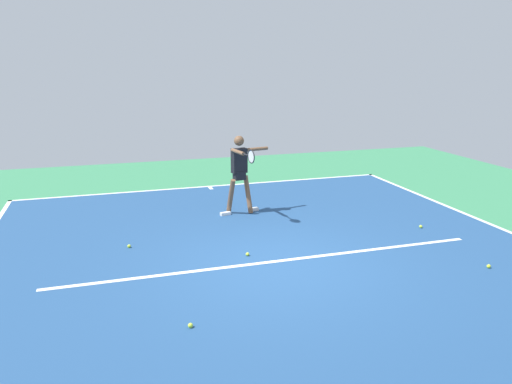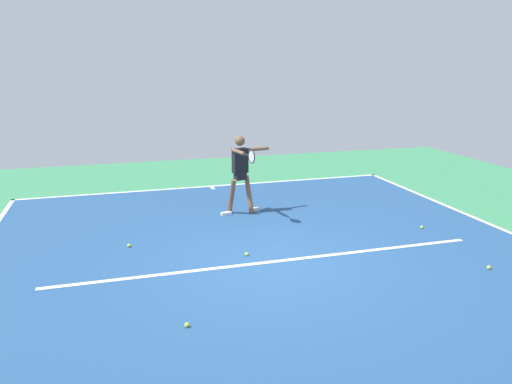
{
  "view_description": "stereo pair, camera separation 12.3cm",
  "coord_description": "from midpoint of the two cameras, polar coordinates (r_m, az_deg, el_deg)",
  "views": [
    {
      "loc": [
        2.69,
        7.48,
        3.38
      ],
      "look_at": [
        -0.08,
        -1.56,
        0.9
      ],
      "focal_mm": 34.58,
      "sensor_mm": 36.0,
      "label": 1
    },
    {
      "loc": [
        2.58,
        7.51,
        3.38
      ],
      "look_at": [
        -0.08,
        -1.56,
        0.9
      ],
      "focal_mm": 34.58,
      "sensor_mm": 36.0,
      "label": 2
    }
  ],
  "objects": [
    {
      "name": "court_line_service",
      "position": [
        8.75,
        2.56,
        -8.02
      ],
      "size": [
        7.77,
        0.1,
        0.01
      ],
      "primitive_type": "cube",
      "color": "white",
      "rests_on": "ground_plane"
    },
    {
      "name": "court_line_baseline_near",
      "position": [
        13.98,
        -4.97,
        0.68
      ],
      "size": [
        10.36,
        0.1,
        0.01
      ],
      "primitive_type": "cube",
      "color": "white",
      "rests_on": "ground_plane"
    },
    {
      "name": "tennis_ball_by_baseline",
      "position": [
        9.66,
        -14.13,
        -6.03
      ],
      "size": [
        0.07,
        0.07,
        0.07
      ],
      "primitive_type": "sphere",
      "color": "#C6E53D",
      "rests_on": "ground_plane"
    },
    {
      "name": "tennis_ball_far_corner",
      "position": [
        10.97,
        18.93,
        -3.88
      ],
      "size": [
        0.07,
        0.07,
        0.07
      ],
      "primitive_type": "sphere",
      "color": "#C6E53D",
      "rests_on": "ground_plane"
    },
    {
      "name": "court_line_centre_mark",
      "position": [
        13.79,
        -4.8,
        0.49
      ],
      "size": [
        0.1,
        0.3,
        0.01
      ],
      "primitive_type": "cube",
      "color": "white",
      "rests_on": "ground_plane"
    },
    {
      "name": "tennis_ball_centre_court",
      "position": [
        9.32,
        25.68,
        -7.87
      ],
      "size": [
        0.07,
        0.07,
        0.07
      ],
      "primitive_type": "sphere",
      "color": "#CCE033",
      "rests_on": "ground_plane"
    },
    {
      "name": "tennis_player",
      "position": [
        11.18,
        -1.42,
        2.67
      ],
      "size": [
        1.2,
        1.32,
        1.82
      ],
      "rotation": [
        0.0,
        0.0,
        0.19
      ],
      "color": "brown",
      "rests_on": "ground_plane"
    },
    {
      "name": "court_surface",
      "position": [
        8.63,
        2.84,
        -8.35
      ],
      "size": [
        10.36,
        11.72,
        0.0
      ],
      "primitive_type": "cube",
      "color": "navy",
      "rests_on": "ground_plane"
    },
    {
      "name": "ground_plane",
      "position": [
        8.64,
        2.84,
        -8.36
      ],
      "size": [
        19.93,
        19.93,
        0.0
      ],
      "primitive_type": "plane",
      "color": "#388456"
    },
    {
      "name": "tennis_ball_by_sideline",
      "position": [
        8.97,
        -0.69,
        -7.2
      ],
      "size": [
        0.07,
        0.07,
        0.07
      ],
      "primitive_type": "sphere",
      "color": "#C6E53D",
      "rests_on": "ground_plane"
    },
    {
      "name": "tennis_ball_near_service_line",
      "position": [
        6.79,
        -7.45,
        -15.0
      ],
      "size": [
        0.07,
        0.07,
        0.07
      ],
      "primitive_type": "sphere",
      "color": "#C6E53D",
      "rests_on": "ground_plane"
    }
  ]
}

